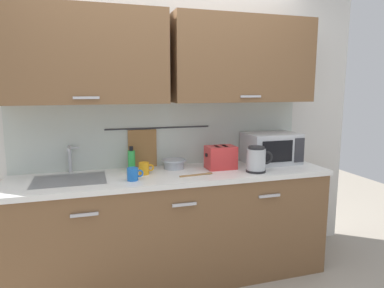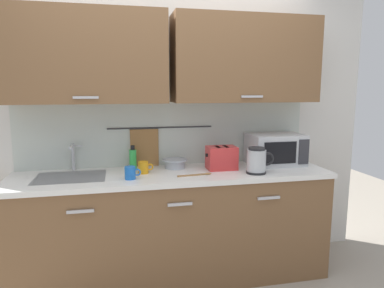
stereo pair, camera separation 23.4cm
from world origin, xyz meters
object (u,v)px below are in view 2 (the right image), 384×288
at_px(electric_kettle, 257,161).
at_px(mixing_bowl, 175,163).
at_px(microwave, 275,149).
at_px(toaster, 222,158).
at_px(wooden_spoon, 199,175).
at_px(mug_near_sink, 131,173).
at_px(mug_by_kettle, 144,167).
at_px(dish_soap_bottle, 133,158).

distance_m(electric_kettle, mixing_bowl, 0.68).
xyz_separation_m(microwave, toaster, (-0.52, -0.08, -0.04)).
bearing_deg(wooden_spoon, toaster, 34.90).
xyz_separation_m(mug_near_sink, toaster, (0.75, 0.17, 0.05)).
height_order(mug_near_sink, toaster, toaster).
relative_size(mug_near_sink, mug_by_kettle, 1.00).
height_order(toaster, wooden_spoon, toaster).
bearing_deg(electric_kettle, toaster, 140.14).
bearing_deg(mug_by_kettle, dish_soap_bottle, 112.23).
bearing_deg(mug_near_sink, toaster, 12.38).
height_order(electric_kettle, wooden_spoon, electric_kettle).
bearing_deg(toaster, dish_soap_bottle, 166.46).
bearing_deg(mixing_bowl, toaster, -17.54).
xyz_separation_m(microwave, mug_by_kettle, (-1.16, -0.09, -0.09)).
distance_m(microwave, mixing_bowl, 0.89).
xyz_separation_m(dish_soap_bottle, mug_by_kettle, (0.07, -0.18, -0.04)).
distance_m(mixing_bowl, mug_by_kettle, 0.30).
height_order(dish_soap_bottle, mug_near_sink, dish_soap_bottle).
relative_size(dish_soap_bottle, mug_near_sink, 1.63).
relative_size(microwave, mug_near_sink, 3.83).
height_order(microwave, toaster, microwave).
bearing_deg(microwave, mug_by_kettle, -175.63).
xyz_separation_m(dish_soap_bottle, toaster, (0.72, -0.17, 0.01)).
height_order(microwave, wooden_spoon, microwave).
height_order(dish_soap_bottle, mug_by_kettle, dish_soap_bottle).
height_order(electric_kettle, mixing_bowl, electric_kettle).
bearing_deg(electric_kettle, mixing_bowl, 152.77).
distance_m(mug_near_sink, wooden_spoon, 0.52).
bearing_deg(mug_by_kettle, electric_kettle, -11.84).
bearing_deg(electric_kettle, dish_soap_bottle, 158.92).
relative_size(electric_kettle, wooden_spoon, 0.82).
bearing_deg(mug_by_kettle, toaster, 0.87).
distance_m(toaster, mug_by_kettle, 0.65).
relative_size(microwave, mixing_bowl, 2.15).
bearing_deg(mug_near_sink, wooden_spoon, 0.38).
distance_m(mug_near_sink, mug_by_kettle, 0.19).
height_order(electric_kettle, toaster, electric_kettle).
distance_m(dish_soap_bottle, mug_near_sink, 0.34).
xyz_separation_m(microwave, mug_near_sink, (-1.27, -0.24, -0.09)).
bearing_deg(mug_by_kettle, mixing_bowl, 25.27).
height_order(microwave, electric_kettle, microwave).
relative_size(electric_kettle, dish_soap_bottle, 1.16).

